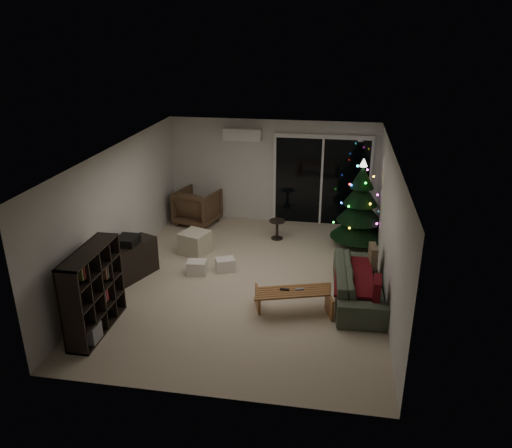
{
  "coord_description": "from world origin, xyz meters",
  "views": [
    {
      "loc": [
        1.54,
        -8.31,
        4.54
      ],
      "look_at": [
        0.1,
        0.3,
        1.05
      ],
      "focal_mm": 35.0,
      "sensor_mm": 36.0,
      "label": 1
    }
  ],
  "objects_px": {
    "coffee_table": "(293,301)",
    "armchair": "(197,207)",
    "sofa": "(359,283)",
    "media_cabinet": "(130,261)",
    "christmas_tree": "(360,204)",
    "bookshelf": "(83,290)"
  },
  "relations": [
    {
      "from": "christmas_tree",
      "to": "armchair",
      "type": "bearing_deg",
      "value": 169.48
    },
    {
      "from": "coffee_table",
      "to": "christmas_tree",
      "type": "distance_m",
      "value": 3.27
    },
    {
      "from": "bookshelf",
      "to": "christmas_tree",
      "type": "distance_m",
      "value": 5.91
    },
    {
      "from": "bookshelf",
      "to": "media_cabinet",
      "type": "distance_m",
      "value": 1.78
    },
    {
      "from": "bookshelf",
      "to": "sofa",
      "type": "distance_m",
      "value": 4.63
    },
    {
      "from": "sofa",
      "to": "christmas_tree",
      "type": "distance_m",
      "value": 2.44
    },
    {
      "from": "coffee_table",
      "to": "armchair",
      "type": "bearing_deg",
      "value": 109.23
    },
    {
      "from": "media_cabinet",
      "to": "armchair",
      "type": "relative_size",
      "value": 1.21
    },
    {
      "from": "armchair",
      "to": "bookshelf",
      "type": "bearing_deg",
      "value": 99.99
    },
    {
      "from": "armchair",
      "to": "christmas_tree",
      "type": "xyz_separation_m",
      "value": [
        3.83,
        -0.71,
        0.56
      ]
    },
    {
      "from": "sofa",
      "to": "armchair",
      "type": "bearing_deg",
      "value": 48.47
    },
    {
      "from": "media_cabinet",
      "to": "sofa",
      "type": "bearing_deg",
      "value": 21.24
    },
    {
      "from": "media_cabinet",
      "to": "sofa",
      "type": "xyz_separation_m",
      "value": [
        4.3,
        -0.08,
        -0.05
      ]
    },
    {
      "from": "coffee_table",
      "to": "christmas_tree",
      "type": "relative_size",
      "value": 0.65
    },
    {
      "from": "bookshelf",
      "to": "coffee_table",
      "type": "bearing_deg",
      "value": 37.73
    },
    {
      "from": "bookshelf",
      "to": "armchair",
      "type": "bearing_deg",
      "value": 103.61
    },
    {
      "from": "armchair",
      "to": "sofa",
      "type": "height_order",
      "value": "armchair"
    },
    {
      "from": "coffee_table",
      "to": "christmas_tree",
      "type": "xyz_separation_m",
      "value": [
        1.13,
        2.96,
        0.78
      ]
    },
    {
      "from": "armchair",
      "to": "sofa",
      "type": "relative_size",
      "value": 0.45
    },
    {
      "from": "bookshelf",
      "to": "armchair",
      "type": "distance_m",
      "value": 4.75
    },
    {
      "from": "bookshelf",
      "to": "armchair",
      "type": "height_order",
      "value": "bookshelf"
    },
    {
      "from": "media_cabinet",
      "to": "christmas_tree",
      "type": "relative_size",
      "value": 0.58
    }
  ]
}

